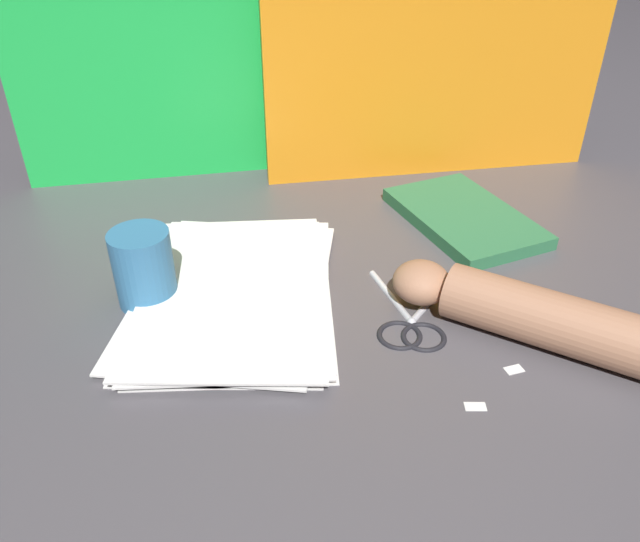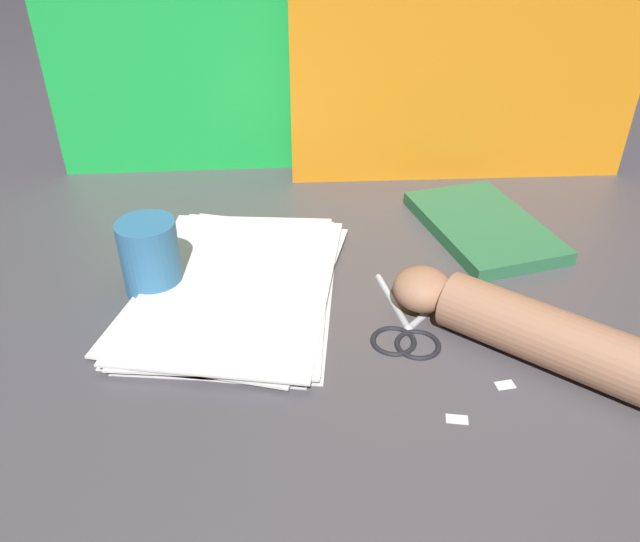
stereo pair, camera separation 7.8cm
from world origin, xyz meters
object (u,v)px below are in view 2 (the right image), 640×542
object	(u,v)px
book_closed	(483,226)
scissors	(408,328)
hand_forearm	(519,325)
paper_stack	(238,285)
mug	(150,257)

from	to	relation	value
book_closed	scissors	distance (m)	0.29
scissors	hand_forearm	size ratio (longest dim) A/B	0.58
scissors	hand_forearm	xyz separation A→B (m)	(0.13, -0.02, 0.03)
paper_stack	hand_forearm	bearing A→B (deg)	-12.59
paper_stack	book_closed	size ratio (longest dim) A/B	1.29
mug	hand_forearm	bearing A→B (deg)	-8.47
paper_stack	mug	bearing A→B (deg)	-175.08
scissors	mug	size ratio (longest dim) A/B	1.76
hand_forearm	mug	bearing A→B (deg)	171.53
hand_forearm	scissors	bearing A→B (deg)	171.49
scissors	mug	bearing A→B (deg)	171.54
scissors	hand_forearm	distance (m)	0.13
book_closed	mug	bearing A→B (deg)	-155.22
paper_stack	scissors	size ratio (longest dim) A/B	2.11
paper_stack	mug	xyz separation A→B (m)	(-0.11, -0.01, 0.04)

